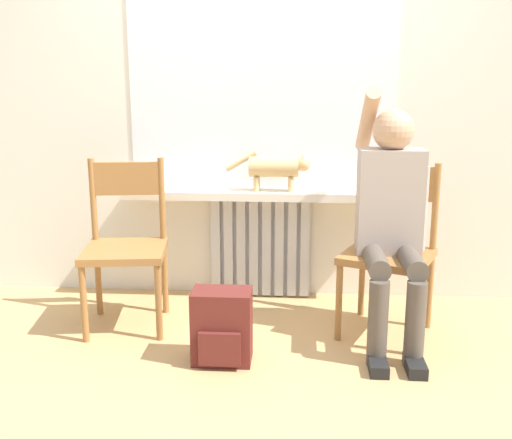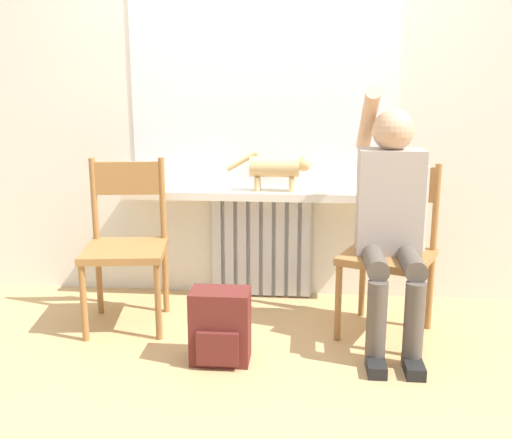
{
  "view_description": "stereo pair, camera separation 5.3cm",
  "coord_description": "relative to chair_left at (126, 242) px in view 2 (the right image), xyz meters",
  "views": [
    {
      "loc": [
        0.23,
        -2.57,
        1.39
      ],
      "look_at": [
        0.0,
        0.74,
        0.61
      ],
      "focal_mm": 42.0,
      "sensor_mm": 36.0,
      "label": 1
    },
    {
      "loc": [
        0.28,
        -2.57,
        1.39
      ],
      "look_at": [
        0.0,
        0.74,
        0.61
      ],
      "focal_mm": 42.0,
      "sensor_mm": 36.0,
      "label": 2
    }
  ],
  "objects": [
    {
      "name": "radiator",
      "position": [
        0.73,
        0.52,
        -0.15
      ],
      "size": [
        0.66,
        0.08,
        0.66
      ],
      "color": "silver",
      "rests_on": "ground_plane"
    },
    {
      "name": "window_glass",
      "position": [
        0.73,
        0.56,
        0.84
      ],
      "size": [
        1.65,
        0.01,
        1.22
      ],
      "color": "white",
      "rests_on": "windowsill"
    },
    {
      "name": "chair_right",
      "position": [
        1.48,
        -0.0,
        0.0
      ],
      "size": [
        0.59,
        0.59,
        0.95
      ],
      "rotation": [
        0.0,
        0.0,
        -0.41
      ],
      "color": "#9E6B38",
      "rests_on": "ground_plane"
    },
    {
      "name": "person",
      "position": [
        1.46,
        -0.1,
        0.22
      ],
      "size": [
        0.36,
        0.95,
        1.36
      ],
      "color": "brown",
      "rests_on": "ground_plane"
    },
    {
      "name": "backpack",
      "position": [
        0.6,
        -0.45,
        -0.3
      ],
      "size": [
        0.29,
        0.22,
        0.37
      ],
      "color": "maroon",
      "rests_on": "ground_plane"
    },
    {
      "name": "ground_plane",
      "position": [
        0.73,
        -0.63,
        -0.49
      ],
      "size": [
        12.0,
        12.0,
        0.0
      ],
      "primitive_type": "plane",
      "color": "tan"
    },
    {
      "name": "wall_with_window",
      "position": [
        0.73,
        0.6,
        0.86
      ],
      "size": [
        7.0,
        0.06,
        2.7
      ],
      "color": "white",
      "rests_on": "ground_plane"
    },
    {
      "name": "cat",
      "position": [
        0.84,
        0.42,
        0.38
      ],
      "size": [
        0.52,
        0.13,
        0.25
      ],
      "color": "#DBB77A",
      "rests_on": "windowsill"
    },
    {
      "name": "chair_left",
      "position": [
        0.0,
        0.0,
        0.0
      ],
      "size": [
        0.5,
        0.5,
        0.95
      ],
      "rotation": [
        0.0,
        0.0,
        0.13
      ],
      "color": "#9E6B38",
      "rests_on": "ground_plane"
    },
    {
      "name": "windowsill",
      "position": [
        0.73,
        0.45,
        0.2
      ],
      "size": [
        1.71,
        0.24,
        0.05
      ],
      "color": "white",
      "rests_on": "radiator"
    }
  ]
}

